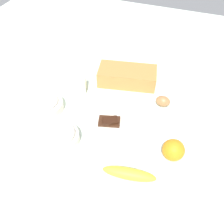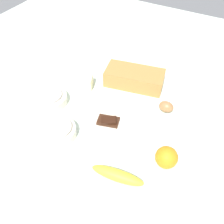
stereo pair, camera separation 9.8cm
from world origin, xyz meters
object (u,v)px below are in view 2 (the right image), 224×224
(orange_fruit, at_px, (166,157))
(egg_near_butter, at_px, (166,107))
(sugar_bowl, at_px, (50,98))
(butter_block, at_px, (83,82))
(chocolate_plate, at_px, (108,122))
(flour_bowl, at_px, (58,130))
(loaf_pan, at_px, (134,78))
(banana, at_px, (117,175))

(orange_fruit, xyz_separation_m, egg_near_butter, (-0.09, 0.26, -0.02))
(sugar_bowl, height_order, egg_near_butter, sugar_bowl)
(butter_block, bearing_deg, sugar_bowl, -112.68)
(sugar_bowl, height_order, orange_fruit, orange_fruit)
(orange_fruit, distance_m, chocolate_plate, 0.29)
(flour_bowl, distance_m, chocolate_plate, 0.21)
(loaf_pan, height_order, banana, loaf_pan)
(banana, bearing_deg, butter_block, 136.88)
(sugar_bowl, distance_m, chocolate_plate, 0.29)
(loaf_pan, relative_size, chocolate_plate, 2.31)
(banana, bearing_deg, chocolate_plate, 127.09)
(orange_fruit, xyz_separation_m, butter_block, (-0.50, 0.21, -0.01))
(orange_fruit, relative_size, chocolate_plate, 0.63)
(flour_bowl, xyz_separation_m, chocolate_plate, (0.14, 0.15, -0.02))
(loaf_pan, relative_size, orange_fruit, 3.65)
(butter_block, bearing_deg, chocolate_plate, -33.80)
(flour_bowl, bearing_deg, loaf_pan, 73.30)
(sugar_bowl, relative_size, banana, 0.78)
(sugar_bowl, bearing_deg, chocolate_plate, 3.15)
(flour_bowl, xyz_separation_m, egg_near_butter, (0.33, 0.34, -0.01))
(flour_bowl, xyz_separation_m, orange_fruit, (0.42, 0.08, 0.01))
(banana, distance_m, butter_block, 0.51)
(loaf_pan, bearing_deg, banana, -82.91)
(banana, height_order, chocolate_plate, banana)
(egg_near_butter, bearing_deg, butter_block, -174.34)
(flour_bowl, height_order, egg_near_butter, flour_bowl)
(loaf_pan, height_order, sugar_bowl, loaf_pan)
(orange_fruit, height_order, chocolate_plate, orange_fruit)
(sugar_bowl, xyz_separation_m, banana, (0.44, -0.19, -0.01))
(flour_bowl, bearing_deg, egg_near_butter, 45.54)
(flour_bowl, xyz_separation_m, banana, (0.29, -0.05, -0.01))
(flour_bowl, height_order, butter_block, flour_bowl)
(orange_fruit, bearing_deg, loaf_pan, 129.56)
(chocolate_plate, bearing_deg, banana, -52.91)
(orange_fruit, distance_m, butter_block, 0.55)
(loaf_pan, height_order, chocolate_plate, loaf_pan)
(sugar_bowl, relative_size, egg_near_butter, 2.29)
(chocolate_plate, bearing_deg, orange_fruit, -13.38)
(banana, xyz_separation_m, chocolate_plate, (-0.15, 0.20, -0.01))
(sugar_bowl, distance_m, egg_near_butter, 0.52)
(flour_bowl, bearing_deg, butter_block, 105.11)
(banana, bearing_deg, loaf_pan, 108.65)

